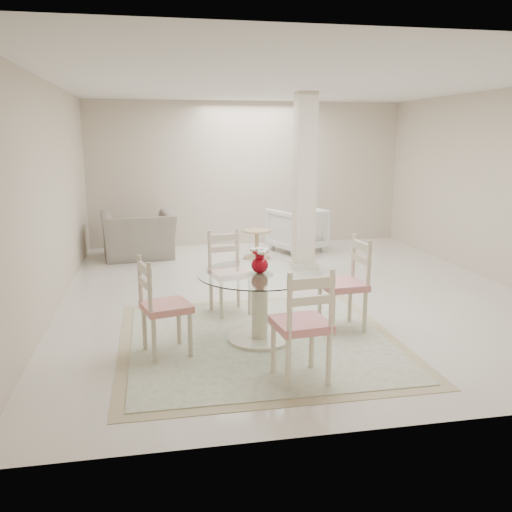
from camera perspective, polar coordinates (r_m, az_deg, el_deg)
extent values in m
plane|color=white|center=(7.32, 3.94, -3.82)|extent=(7.00, 7.00, 0.00)
cube|color=beige|center=(10.47, -0.87, 8.64)|extent=(6.00, 0.02, 2.70)
cube|color=beige|center=(3.82, 17.71, 1.34)|extent=(6.00, 0.02, 2.70)
cube|color=beige|center=(6.92, -20.79, 5.88)|extent=(0.02, 7.00, 2.70)
cube|color=beige|center=(8.35, 24.57, 6.55)|extent=(0.02, 7.00, 2.70)
cube|color=white|center=(7.05, 4.28, 17.74)|extent=(6.00, 7.00, 0.02)
cube|color=beige|center=(8.44, 5.13, 7.67)|extent=(0.30, 0.30, 2.70)
cube|color=tan|center=(5.61, 0.39, -8.92)|extent=(2.82, 2.82, 0.01)
cube|color=beige|center=(5.61, 0.39, -8.84)|extent=(2.58, 2.58, 0.01)
cylinder|color=beige|center=(5.60, 0.39, -8.72)|extent=(0.65, 0.65, 0.05)
cylinder|color=beige|center=(5.48, 0.40, -5.31)|extent=(0.16, 0.16, 0.67)
cylinder|color=beige|center=(5.39, 0.40, -2.07)|extent=(0.27, 0.27, 0.03)
cylinder|color=white|center=(5.39, 0.40, -1.87)|extent=(1.25, 1.25, 0.01)
ellipsoid|color=#AF0516|center=(5.37, 0.40, -0.98)|extent=(0.17, 0.17, 0.16)
cylinder|color=#AF0516|center=(5.35, 0.40, 0.07)|extent=(0.09, 0.09, 0.05)
cylinder|color=#AF0516|center=(5.34, 0.40, 0.42)|extent=(0.15, 0.15, 0.02)
ellipsoid|color=white|center=(5.33, 0.40, 0.67)|extent=(0.10, 0.10, 0.04)
ellipsoid|color=white|center=(5.37, 0.91, 0.58)|extent=(0.10, 0.10, 0.04)
ellipsoid|color=white|center=(5.36, -0.15, 0.61)|extent=(0.10, 0.10, 0.04)
ellipsoid|color=white|center=(5.29, 0.62, 0.36)|extent=(0.10, 0.10, 0.04)
cylinder|color=beige|center=(6.01, 6.71, -5.19)|extent=(0.04, 0.04, 0.47)
cylinder|color=beige|center=(5.70, 8.10, -6.25)|extent=(0.04, 0.04, 0.47)
cylinder|color=beige|center=(6.16, 9.86, -4.87)|extent=(0.04, 0.04, 0.47)
cylinder|color=beige|center=(5.85, 11.39, -5.88)|extent=(0.04, 0.04, 0.47)
cube|color=red|center=(5.85, 9.10, -3.04)|extent=(0.48, 0.48, 0.07)
cube|color=beige|center=(5.85, 11.02, 0.32)|extent=(0.08, 0.41, 0.55)
cylinder|color=beige|center=(6.17, -3.67, -4.76)|extent=(0.04, 0.04, 0.45)
cylinder|color=beige|center=(6.29, -0.66, -4.39)|extent=(0.04, 0.04, 0.45)
cylinder|color=beige|center=(6.48, -4.75, -3.91)|extent=(0.04, 0.04, 0.45)
cylinder|color=beige|center=(6.60, -1.87, -3.57)|extent=(0.04, 0.04, 0.45)
cube|color=red|center=(6.31, -2.76, -1.90)|extent=(0.52, 0.52, 0.07)
cube|color=beige|center=(6.42, -3.42, 1.33)|extent=(0.39, 0.13, 0.53)
cylinder|color=beige|center=(5.17, -6.92, -8.30)|extent=(0.04, 0.04, 0.44)
cylinder|color=beige|center=(5.48, -8.12, -7.12)|extent=(0.04, 0.04, 0.44)
cylinder|color=beige|center=(5.08, -10.67, -8.83)|extent=(0.04, 0.04, 0.44)
cylinder|color=beige|center=(5.40, -11.66, -7.59)|extent=(0.04, 0.04, 0.44)
cube|color=red|center=(5.20, -9.44, -5.30)|extent=(0.52, 0.52, 0.07)
cube|color=beige|center=(5.06, -11.66, -2.08)|extent=(0.14, 0.38, 0.52)
cylinder|color=#F6E9CA|center=(4.94, 5.87, -9.18)|extent=(0.04, 0.04, 0.47)
cylinder|color=#F6E9CA|center=(4.81, 1.83, -9.70)|extent=(0.04, 0.04, 0.47)
cylinder|color=#F6E9CA|center=(4.63, 7.67, -10.73)|extent=(0.04, 0.04, 0.47)
cylinder|color=#F6E9CA|center=(4.50, 3.38, -11.36)|extent=(0.04, 0.04, 0.47)
cube|color=red|center=(4.62, 4.75, -7.15)|extent=(0.49, 0.49, 0.07)
cube|color=#F6E9CA|center=(4.34, 5.83, -3.78)|extent=(0.41, 0.09, 0.55)
imported|color=gray|center=(9.50, -12.27, 2.14)|extent=(1.32, 1.18, 0.78)
imported|color=white|center=(9.90, 4.32, 2.81)|extent=(1.11, 1.12, 0.79)
cylinder|color=tan|center=(9.30, 0.09, -0.13)|extent=(0.46, 0.46, 0.04)
cylinder|color=tan|center=(9.25, 0.09, 1.24)|extent=(0.07, 0.07, 0.44)
cylinder|color=tan|center=(9.21, 0.09, 2.67)|extent=(0.48, 0.48, 0.03)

